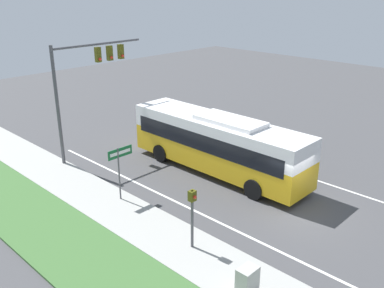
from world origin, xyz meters
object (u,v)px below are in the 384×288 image
Objects in this scene: signal_gantry at (86,74)px; pedestrian_signal at (192,210)px; street_sign at (120,163)px; utility_cabinet at (247,281)px; bus at (218,142)px.

pedestrian_signal is at bearing -104.32° from signal_gantry.
street_sign is 2.65× the size of utility_cabinet.
signal_gantry is at bearing 76.11° from utility_cabinet.
signal_gantry is 6.59× the size of utility_cabinet.
utility_cabinet is (-0.74, -3.37, -1.20)m from pedestrian_signal.
bus is 10.66m from utility_cabinet.
bus is 8.86m from signal_gantry.
street_sign is at bearing -111.30° from signal_gantry.
bus is 7.84m from pedestrian_signal.
street_sign is at bearing 84.05° from pedestrian_signal.
bus is at bearing -11.37° from street_sign.
pedestrian_signal is at bearing -95.95° from street_sign.
pedestrian_signal is at bearing 77.61° from utility_cabinet.
street_sign is at bearing 168.63° from bus.
bus reaches higher than street_sign.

